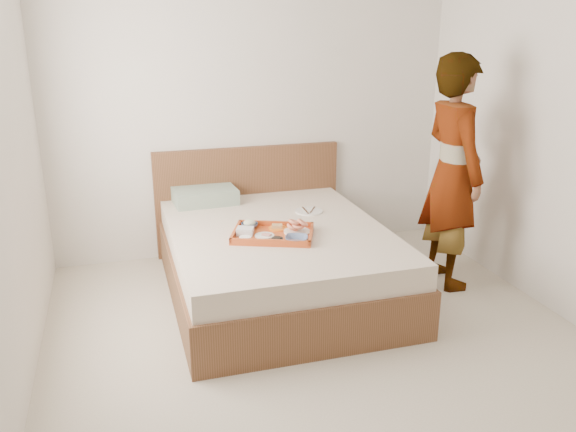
% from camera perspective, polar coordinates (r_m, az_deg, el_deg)
% --- Properties ---
extents(ground, '(3.50, 4.00, 0.01)m').
position_cam_1_polar(ground, '(3.74, 4.38, -13.68)').
color(ground, beige).
rests_on(ground, ground).
extents(wall_back, '(3.50, 0.01, 2.60)m').
position_cam_1_polar(wall_back, '(5.14, -3.36, 10.65)').
color(wall_back, silver).
rests_on(wall_back, ground).
extents(bed, '(1.65, 2.00, 0.53)m').
position_cam_1_polar(bed, '(4.45, -0.99, -4.38)').
color(bed, brown).
rests_on(bed, ground).
extents(headboard, '(1.65, 0.06, 0.95)m').
position_cam_1_polar(headboard, '(5.27, -3.86, 1.64)').
color(headboard, brown).
rests_on(headboard, ground).
extents(pillow, '(0.54, 0.38, 0.12)m').
position_cam_1_polar(pillow, '(4.99, -8.08, 1.96)').
color(pillow, gray).
rests_on(pillow, bed).
extents(tray, '(0.67, 0.59, 0.05)m').
position_cam_1_polar(tray, '(4.17, -1.46, -1.69)').
color(tray, '#B0431D').
rests_on(tray, bed).
extents(prawn_plate, '(0.25, 0.25, 0.01)m').
position_cam_1_polar(prawn_plate, '(4.21, 0.90, -1.53)').
color(prawn_plate, white).
rests_on(prawn_plate, tray).
extents(navy_bowl_big, '(0.21, 0.21, 0.04)m').
position_cam_1_polar(navy_bowl_big, '(4.03, 0.84, -2.26)').
color(navy_bowl_big, navy).
rests_on(navy_bowl_big, tray).
extents(sauce_dish, '(0.11, 0.11, 0.03)m').
position_cam_1_polar(sauce_dish, '(4.03, -1.06, -2.36)').
color(sauce_dish, black).
rests_on(sauce_dish, tray).
extents(meat_plate, '(0.18, 0.18, 0.01)m').
position_cam_1_polar(meat_plate, '(4.14, -2.30, -1.92)').
color(meat_plate, white).
rests_on(meat_plate, tray).
extents(bread_plate, '(0.18, 0.18, 0.01)m').
position_cam_1_polar(bread_plate, '(4.29, -1.00, -1.19)').
color(bread_plate, orange).
rests_on(bread_plate, tray).
extents(salad_bowl, '(0.16, 0.16, 0.04)m').
position_cam_1_polar(salad_bowl, '(4.31, -3.76, -0.92)').
color(salad_bowl, navy).
rests_on(salad_bowl, tray).
extents(plastic_tub, '(0.14, 0.13, 0.05)m').
position_cam_1_polar(plastic_tub, '(4.18, -4.19, -1.48)').
color(plastic_tub, silver).
rests_on(plastic_tub, tray).
extents(cheese_round, '(0.11, 0.11, 0.03)m').
position_cam_1_polar(cheese_round, '(4.06, -4.18, -2.21)').
color(cheese_round, white).
rests_on(cheese_round, tray).
extents(dinner_plate, '(0.29, 0.29, 0.01)m').
position_cam_1_polar(dinner_plate, '(4.72, 2.05, 0.47)').
color(dinner_plate, white).
rests_on(dinner_plate, bed).
extents(person, '(0.44, 0.66, 1.78)m').
position_cam_1_polar(person, '(4.64, 15.71, 4.05)').
color(person, beige).
rests_on(person, ground).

